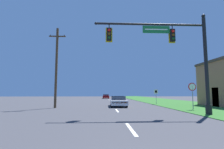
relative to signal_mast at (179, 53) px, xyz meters
name	(u,v)px	position (x,y,z in m)	size (l,w,h in m)	color
grass_verge_right	(168,102)	(6.13, 19.33, -4.53)	(10.00, 110.00, 0.04)	#2D6626
road_center_line	(113,105)	(-4.37, 11.33, -4.54)	(0.16, 34.80, 0.01)	silver
signal_mast	(179,53)	(0.00, 0.00, 0.00)	(8.53, 0.47, 7.54)	black
car_ahead	(118,101)	(-3.85, 8.30, -3.94)	(1.86, 4.53, 1.19)	black
far_car	(106,96)	(-4.96, 38.57, -3.94)	(1.82, 4.54, 1.19)	black
stop_sign	(192,90)	(2.85, 3.79, -2.68)	(0.76, 0.07, 2.50)	gray
route_sign_post	(156,93)	(1.78, 11.89, -3.02)	(0.55, 0.06, 2.03)	gray
utility_pole_near	(56,66)	(-10.70, 6.46, -0.05)	(1.80, 0.26, 8.69)	#4C3823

